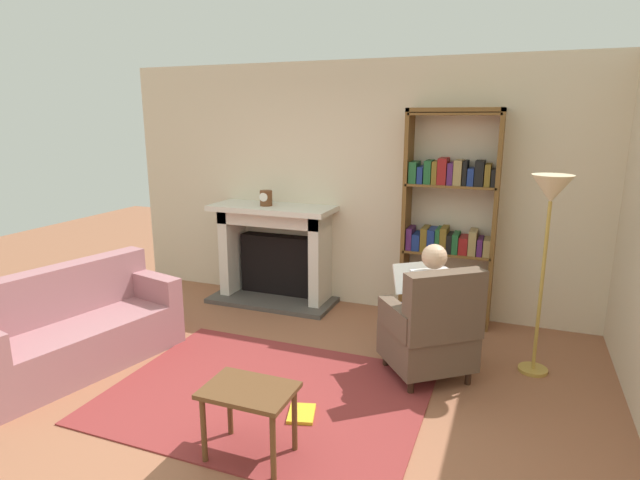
% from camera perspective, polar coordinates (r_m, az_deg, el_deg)
% --- Properties ---
extents(ground, '(14.00, 14.00, 0.00)m').
position_cam_1_polar(ground, '(3.98, -8.05, -18.66)').
color(ground, '#965C41').
extents(back_wall, '(5.60, 0.10, 2.70)m').
position_cam_1_polar(back_wall, '(5.77, 3.95, 5.89)').
color(back_wall, beige).
rests_on(back_wall, ground).
extents(area_rug, '(2.40, 1.80, 0.01)m').
position_cam_1_polar(area_rug, '(4.20, -5.98, -16.63)').
color(area_rug, maroon).
rests_on(area_rug, ground).
extents(fireplace, '(1.45, 0.64, 1.13)m').
position_cam_1_polar(fireplace, '(6.01, -4.92, -1.14)').
color(fireplace, '#4C4742').
rests_on(fireplace, ground).
extents(mantel_clock, '(0.14, 0.14, 0.17)m').
position_cam_1_polar(mantel_clock, '(5.82, -6.00, 4.63)').
color(mantel_clock, brown).
rests_on(mantel_clock, fireplace).
extents(bookshelf, '(0.92, 0.32, 2.20)m').
position_cam_1_polar(bookshelf, '(5.39, 14.13, 1.64)').
color(bookshelf, brown).
rests_on(bookshelf, ground).
extents(armchair_reading, '(0.89, 0.88, 0.97)m').
position_cam_1_polar(armchair_reading, '(4.32, 12.25, -9.78)').
color(armchair_reading, '#331E14').
rests_on(armchair_reading, ground).
extents(seated_reader, '(0.57, 0.59, 1.14)m').
position_cam_1_polar(seated_reader, '(4.34, 11.63, -6.83)').
color(seated_reader, silver).
rests_on(seated_reader, ground).
extents(sofa_floral, '(1.08, 1.82, 0.85)m').
position_cam_1_polar(sofa_floral, '(4.96, -25.54, -9.03)').
color(sofa_floral, '#A26A70').
rests_on(sofa_floral, ground).
extents(side_table, '(0.56, 0.39, 0.48)m').
position_cam_1_polar(side_table, '(3.36, -7.87, -17.10)').
color(side_table, brown).
rests_on(side_table, ground).
extents(scattered_books, '(0.75, 0.51, 0.04)m').
position_cam_1_polar(scattered_books, '(4.13, -4.94, -16.77)').
color(scattered_books, '#267233').
rests_on(scattered_books, area_rug).
extents(floor_lamp, '(0.32, 0.32, 1.67)m').
position_cam_1_polar(floor_lamp, '(4.45, 24.10, 3.34)').
color(floor_lamp, '#B7933F').
rests_on(floor_lamp, ground).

